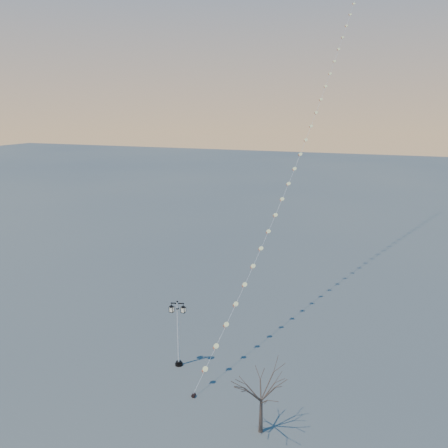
% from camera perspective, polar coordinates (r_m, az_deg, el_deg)
% --- Properties ---
extents(ground, '(300.00, 300.00, 0.00)m').
position_cam_1_polar(ground, '(27.71, -7.78, -20.71)').
color(ground, '#545755').
rests_on(ground, ground).
extents(street_lamp, '(1.08, 0.58, 4.37)m').
position_cam_1_polar(street_lamp, '(29.48, -5.69, -12.88)').
color(street_lamp, black).
rests_on(street_lamp, ground).
extents(bare_tree, '(2.10, 2.10, 3.49)m').
position_cam_1_polar(bare_tree, '(24.07, 4.64, -19.61)').
color(bare_tree, '#4B3A30').
rests_on(bare_tree, ground).
extents(kite_train, '(5.20, 44.03, 36.02)m').
position_cam_1_polar(kite_train, '(43.10, 11.46, 16.73)').
color(kite_train, black).
rests_on(kite_train, ground).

